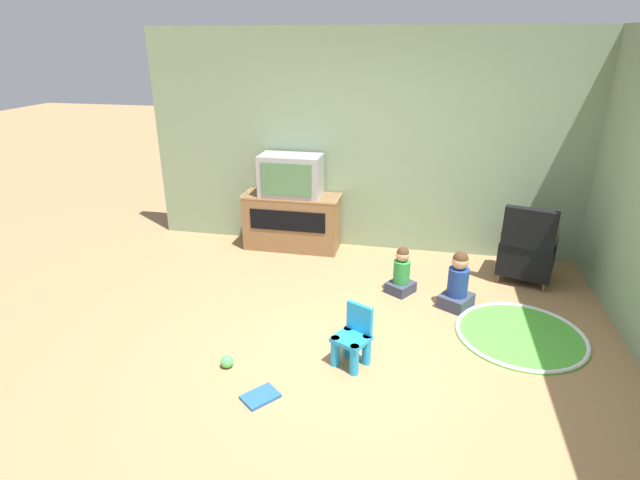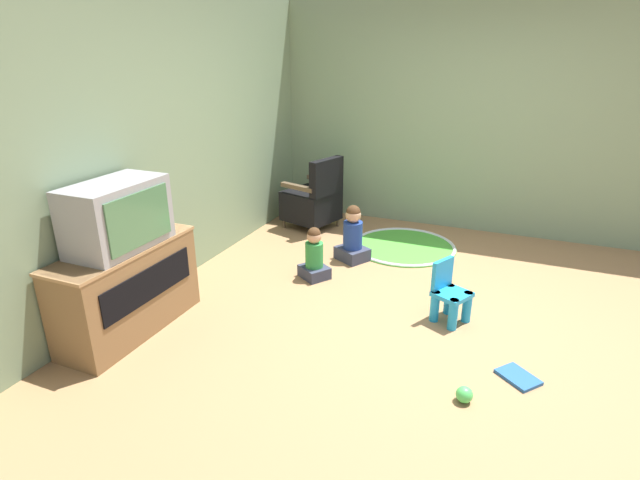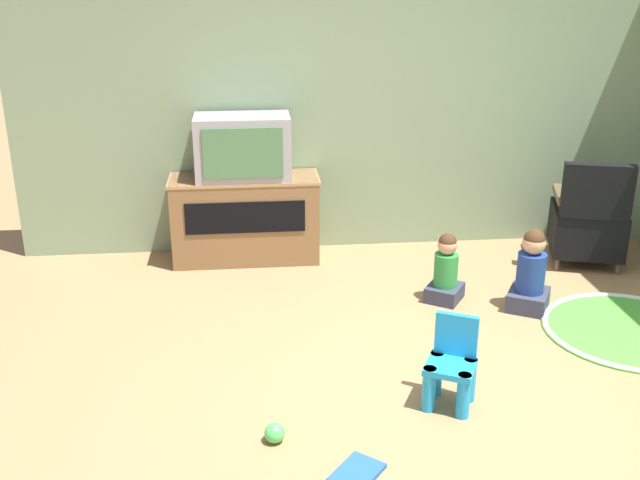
{
  "view_description": "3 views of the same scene",
  "coord_description": "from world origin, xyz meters",
  "px_view_note": "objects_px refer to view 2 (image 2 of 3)",
  "views": [
    {
      "loc": [
        0.4,
        -3.54,
        2.5
      ],
      "look_at": [
        -0.45,
        0.56,
        0.79
      ],
      "focal_mm": 28.0,
      "sensor_mm": 36.0,
      "label": 1
    },
    {
      "loc": [
        -3.75,
        -0.54,
        2.1
      ],
      "look_at": [
        -0.3,
        0.91,
        0.64
      ],
      "focal_mm": 28.0,
      "sensor_mm": 36.0,
      "label": 2
    },
    {
      "loc": [
        -1.13,
        -3.63,
        2.34
      ],
      "look_at": [
        -0.68,
        0.79,
        0.66
      ],
      "focal_mm": 42.0,
      "sensor_mm": 36.0,
      "label": 3
    }
  ],
  "objects_px": {
    "tv_cabinet": "(128,288)",
    "black_armchair": "(313,200)",
    "book": "(518,377)",
    "child_watching_left": "(353,237)",
    "child_watching_center": "(314,256)",
    "toy_ball": "(464,394)",
    "television": "(117,216)",
    "yellow_kid_chair": "(449,297)"
  },
  "relations": [
    {
      "from": "tv_cabinet",
      "to": "black_armchair",
      "type": "relative_size",
      "value": 1.35
    },
    {
      "from": "black_armchair",
      "to": "book",
      "type": "distance_m",
      "value": 3.36
    },
    {
      "from": "child_watching_left",
      "to": "child_watching_center",
      "type": "bearing_deg",
      "value": 100.53
    },
    {
      "from": "black_armchair",
      "to": "toy_ball",
      "type": "height_order",
      "value": "black_armchair"
    },
    {
      "from": "black_armchair",
      "to": "book",
      "type": "relative_size",
      "value": 2.77
    },
    {
      "from": "toy_ball",
      "to": "book",
      "type": "relative_size",
      "value": 0.34
    },
    {
      "from": "child_watching_left",
      "to": "book",
      "type": "bearing_deg",
      "value": 168.93
    },
    {
      "from": "television",
      "to": "yellow_kid_chair",
      "type": "xyz_separation_m",
      "value": [
        1.11,
        -2.27,
        -0.74
      ]
    },
    {
      "from": "toy_ball",
      "to": "black_armchair",
      "type": "bearing_deg",
      "value": 39.63
    },
    {
      "from": "yellow_kid_chair",
      "to": "black_armchair",
      "type": "bearing_deg",
      "value": 75.93
    },
    {
      "from": "yellow_kid_chair",
      "to": "book",
      "type": "relative_size",
      "value": 1.59
    },
    {
      "from": "tv_cabinet",
      "to": "book",
      "type": "xyz_separation_m",
      "value": [
        0.5,
        -2.85,
        -0.35
      ]
    },
    {
      "from": "child_watching_center",
      "to": "book",
      "type": "distance_m",
      "value": 2.13
    },
    {
      "from": "child_watching_left",
      "to": "toy_ball",
      "type": "xyz_separation_m",
      "value": [
        -1.86,
        -1.4,
        -0.2
      ]
    },
    {
      "from": "book",
      "to": "yellow_kid_chair",
      "type": "bearing_deg",
      "value": -7.02
    },
    {
      "from": "television",
      "to": "child_watching_left",
      "type": "bearing_deg",
      "value": -29.77
    },
    {
      "from": "yellow_kid_chair",
      "to": "toy_ball",
      "type": "distance_m",
      "value": 1.04
    },
    {
      "from": "television",
      "to": "black_armchair",
      "type": "bearing_deg",
      "value": -7.46
    },
    {
      "from": "black_armchair",
      "to": "toy_ball",
      "type": "bearing_deg",
      "value": 56.36
    },
    {
      "from": "toy_ball",
      "to": "television",
      "type": "bearing_deg",
      "value": 92.71
    },
    {
      "from": "black_armchair",
      "to": "child_watching_center",
      "type": "height_order",
      "value": "black_armchair"
    },
    {
      "from": "child_watching_left",
      "to": "book",
      "type": "height_order",
      "value": "child_watching_left"
    },
    {
      "from": "child_watching_center",
      "to": "child_watching_left",
      "type": "bearing_deg",
      "value": -75.87
    },
    {
      "from": "child_watching_left",
      "to": "book",
      "type": "relative_size",
      "value": 1.86
    },
    {
      "from": "television",
      "to": "child_watching_left",
      "type": "relative_size",
      "value": 1.25
    },
    {
      "from": "tv_cabinet",
      "to": "black_armchair",
      "type": "distance_m",
      "value": 2.77
    },
    {
      "from": "child_watching_left",
      "to": "child_watching_center",
      "type": "xyz_separation_m",
      "value": [
        -0.56,
        0.2,
        -0.04
      ]
    },
    {
      "from": "television",
      "to": "toy_ball",
      "type": "distance_m",
      "value": 2.69
    },
    {
      "from": "television",
      "to": "book",
      "type": "distance_m",
      "value": 3.04
    },
    {
      "from": "black_armchair",
      "to": "tv_cabinet",
      "type": "bearing_deg",
      "value": 9.09
    },
    {
      "from": "tv_cabinet",
      "to": "book",
      "type": "bearing_deg",
      "value": -80.01
    },
    {
      "from": "tv_cabinet",
      "to": "child_watching_left",
      "type": "xyz_separation_m",
      "value": [
        1.98,
        -1.14,
        -0.11
      ]
    },
    {
      "from": "tv_cabinet",
      "to": "child_watching_left",
      "type": "relative_size",
      "value": 2.01
    },
    {
      "from": "tv_cabinet",
      "to": "black_armchair",
      "type": "bearing_deg",
      "value": -7.64
    },
    {
      "from": "television",
      "to": "book",
      "type": "bearing_deg",
      "value": -79.98
    },
    {
      "from": "black_armchair",
      "to": "yellow_kid_chair",
      "type": "bearing_deg",
      "value": 66.11
    },
    {
      "from": "television",
      "to": "child_watching_center",
      "type": "distance_m",
      "value": 1.86
    },
    {
      "from": "tv_cabinet",
      "to": "yellow_kid_chair",
      "type": "relative_size",
      "value": 2.35
    },
    {
      "from": "yellow_kid_chair",
      "to": "child_watching_center",
      "type": "distance_m",
      "value": 1.37
    },
    {
      "from": "television",
      "to": "child_watching_center",
      "type": "xyz_separation_m",
      "value": [
        1.43,
        -0.94,
        -0.73
      ]
    },
    {
      "from": "yellow_kid_chair",
      "to": "television",
      "type": "bearing_deg",
      "value": 142.61
    },
    {
      "from": "television",
      "to": "yellow_kid_chair",
      "type": "relative_size",
      "value": 1.46
    }
  ]
}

